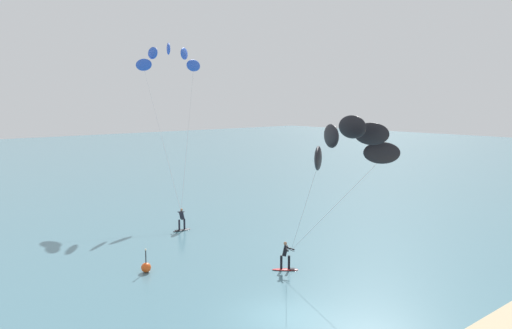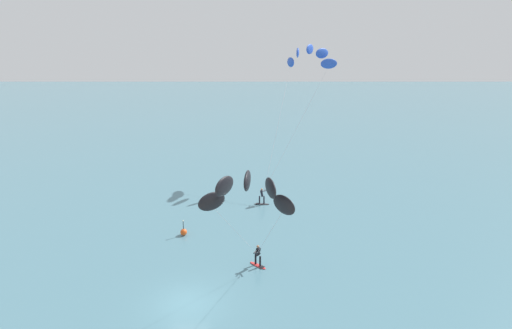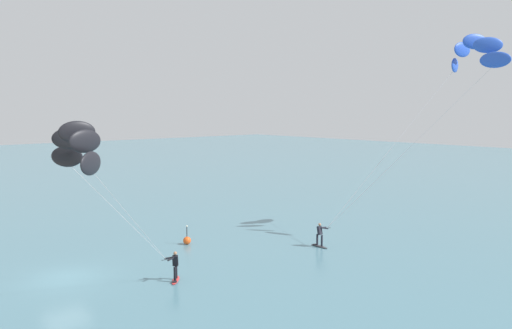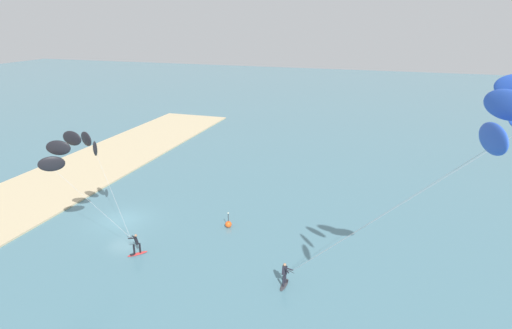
% 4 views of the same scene
% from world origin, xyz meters
% --- Properties ---
extents(ground_plane, '(240.00, 240.00, 0.00)m').
position_xyz_m(ground_plane, '(0.00, 0.00, 0.00)').
color(ground_plane, slate).
extents(kitesurfer_nearshore, '(5.60, 6.78, 8.99)m').
position_xyz_m(kitesurfer_nearshore, '(3.89, -0.39, 7.46)').
color(kitesurfer_nearshore, red).
rests_on(kitesurfer_nearshore, ground).
extents(kitesurfer_mid_water, '(9.23, 12.55, 14.93)m').
position_xyz_m(kitesurfer_mid_water, '(10.16, 25.85, 13.14)').
color(kitesurfer_mid_water, '#333338').
rests_on(kitesurfer_mid_water, ground).
extents(marker_buoy, '(0.56, 0.56, 1.38)m').
position_xyz_m(marker_buoy, '(-1.72, 9.38, 0.30)').
color(marker_buoy, '#EA5119').
rests_on(marker_buoy, ground).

